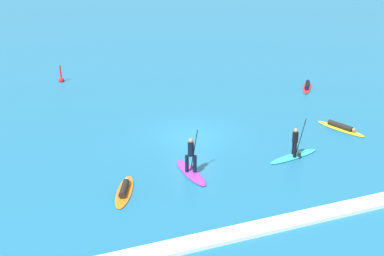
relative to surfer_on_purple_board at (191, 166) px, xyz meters
The scene contains 8 objects.
ground_plane 4.53m from the surfer_on_purple_board, 68.92° to the left, with size 120.00×120.00×0.00m, color #1E6B93.
surfer_on_purple_board is the anchor object (origin of this frame).
surfer_on_orange_board 3.61m from the surfer_on_purple_board, 169.94° to the right, with size 1.80×3.02×0.40m.
surfer_on_teal_board 5.77m from the surfer_on_purple_board, ahead, with size 3.27×1.25×2.38m.
surfer_on_red_board 15.52m from the surfer_on_purple_board, 36.33° to the left, with size 2.19×2.74×0.40m.
surfer_on_yellow_board 10.49m from the surfer_on_purple_board, 10.86° to the left, with size 1.80×3.17×0.38m.
marker_buoy 17.51m from the surfer_on_purple_board, 104.00° to the left, with size 0.43×0.43×1.39m.
wave_crest 5.75m from the surfer_on_purple_board, 73.59° to the right, with size 18.25×0.90×0.18m, color white.
Camera 1 is at (-9.33, -25.07, 12.26)m, focal length 47.35 mm.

